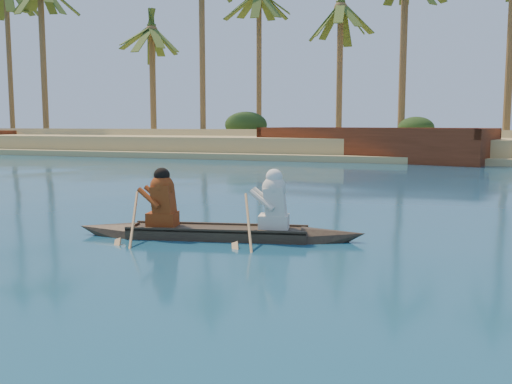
% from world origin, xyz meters
% --- Properties ---
extents(ground, '(160.00, 160.00, 0.00)m').
position_xyz_m(ground, '(0.00, 0.00, 0.00)').
color(ground, '#0C254D').
rests_on(ground, ground).
extents(sandy_embankment, '(150.00, 51.00, 1.50)m').
position_xyz_m(sandy_embankment, '(0.00, 46.89, 0.53)').
color(sandy_embankment, tan).
rests_on(sandy_embankment, ground).
extents(palm_grove, '(110.00, 14.00, 16.00)m').
position_xyz_m(palm_grove, '(0.00, 35.00, 8.00)').
color(palm_grove, '#3B521D').
rests_on(palm_grove, ground).
extents(shrub_cluster, '(100.00, 6.00, 2.40)m').
position_xyz_m(shrub_cluster, '(0.00, 31.50, 1.20)').
color(shrub_cluster, '#1F3212').
rests_on(shrub_cluster, ground).
extents(canoe, '(5.59, 1.80, 1.53)m').
position_xyz_m(canoe, '(-4.13, 0.52, 0.29)').
color(canoe, '#3E3321').
rests_on(canoe, ground).
extents(barge_mid, '(14.22, 7.93, 2.25)m').
position_xyz_m(barge_mid, '(-4.74, 24.98, 0.79)').
color(barge_mid, maroon).
rests_on(barge_mid, ground).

